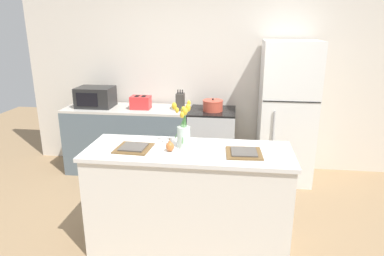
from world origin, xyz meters
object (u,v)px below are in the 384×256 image
refrigerator (286,113)px  flower_vase (184,130)px  toaster (141,102)px  plate_setting_left (134,148)px  cooking_pot (213,105)px  knife_block (180,102)px  stove_range (212,143)px  pear_figurine (170,146)px  microwave (96,97)px  plate_setting_right (244,153)px

refrigerator → flower_vase: refrigerator is taller
flower_vase → toaster: size_ratio=1.47×
plate_setting_left → cooking_pot: (0.58, 1.61, 0.02)m
plate_setting_left → knife_block: (0.16, 1.61, 0.06)m
stove_range → cooking_pot: (0.00, -0.03, 0.53)m
pear_figurine → cooking_pot: (0.26, 1.63, -0.02)m
pear_figurine → plate_setting_left: (-0.33, 0.02, -0.04)m
toaster → microwave: (-0.64, 0.04, 0.05)m
pear_figurine → knife_block: (-0.17, 1.62, 0.02)m
knife_block → toaster: bearing=-179.6°
knife_block → refrigerator: bearing=1.5°
cooking_pot → knife_block: (-0.43, -0.00, 0.04)m
knife_block → cooking_pot: bearing=0.4°
stove_range → refrigerator: bearing=0.0°
plate_setting_left → toaster: toaster is taller
pear_figurine → plate_setting_left: 0.33m
pear_figurine → microwave: (-1.34, 1.66, 0.05)m
flower_vase → knife_block: (-0.27, 1.50, -0.08)m
stove_range → toaster: 1.10m
flower_vase → toaster: flower_vase is taller
plate_setting_left → microwave: bearing=121.8°
pear_figurine → plate_setting_right: pear_figurine is taller
plate_setting_left → plate_setting_right: (0.96, 0.00, 0.00)m
pear_figurine → knife_block: size_ratio=0.43×
stove_range → microwave: size_ratio=1.90×
microwave → knife_block: (1.17, -0.03, -0.02)m
plate_setting_right → pear_figurine: bearing=-178.4°
refrigerator → cooking_pot: size_ratio=6.79×
cooking_pot → microwave: size_ratio=0.56×
plate_setting_right → cooking_pot: 1.65m
stove_range → cooking_pot: bearing=-81.4°
toaster → cooking_pot: (0.96, 0.01, -0.01)m
plate_setting_left → knife_block: bearing=84.5°
microwave → toaster: bearing=-3.4°
refrigerator → microwave: 2.55m
plate_setting_left → cooking_pot: 1.71m
toaster → microwave: size_ratio=0.58×
flower_vase → pear_figurine: 0.19m
refrigerator → microwave: (-2.54, -0.00, 0.14)m
toaster → knife_block: 0.53m
cooking_pot → microwave: (-1.60, 0.03, 0.06)m
knife_block → plate_setting_right: bearing=-63.5°
stove_range → flower_vase: (-0.15, -1.54, 0.65)m
pear_figurine → microwave: bearing=129.0°
toaster → cooking_pot: 0.96m
flower_vase → cooking_pot: size_ratio=1.54×
plate_setting_right → microwave: size_ratio=0.65×
plate_setting_right → knife_block: bearing=116.5°
microwave → plate_setting_left: bearing=-58.2°
refrigerator → stove_range: bearing=-180.0°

